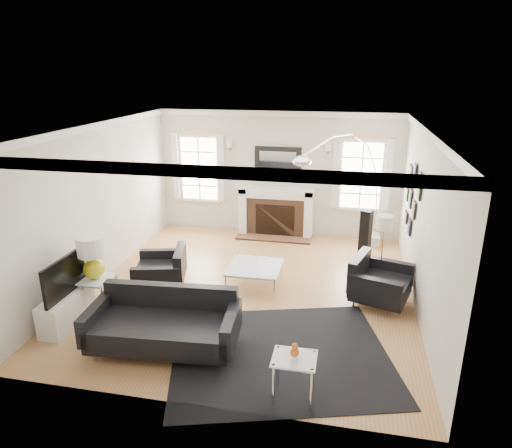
% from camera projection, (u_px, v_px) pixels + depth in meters
% --- Properties ---
extents(floor, '(6.00, 6.00, 0.00)m').
position_uv_depth(floor, '(250.00, 289.00, 8.02)').
color(floor, '#A87446').
rests_on(floor, ground).
extents(back_wall, '(5.50, 0.04, 2.80)m').
position_uv_depth(back_wall, '(278.00, 174.00, 10.35)').
color(back_wall, beige).
rests_on(back_wall, floor).
extents(front_wall, '(5.50, 0.04, 2.80)m').
position_uv_depth(front_wall, '(190.00, 297.00, 4.79)').
color(front_wall, beige).
rests_on(front_wall, floor).
extents(left_wall, '(0.04, 6.00, 2.80)m').
position_uv_depth(left_wall, '(99.00, 204.00, 8.09)').
color(left_wall, beige).
rests_on(left_wall, floor).
extents(right_wall, '(0.04, 6.00, 2.80)m').
position_uv_depth(right_wall, '(423.00, 223.00, 7.05)').
color(right_wall, beige).
rests_on(right_wall, floor).
extents(ceiling, '(5.50, 6.00, 0.02)m').
position_uv_depth(ceiling, '(250.00, 127.00, 7.12)').
color(ceiling, white).
rests_on(ceiling, back_wall).
extents(crown_molding, '(5.50, 6.00, 0.12)m').
position_uv_depth(crown_molding, '(250.00, 131.00, 7.14)').
color(crown_molding, white).
rests_on(crown_molding, back_wall).
extents(fireplace, '(1.70, 0.69, 1.11)m').
position_uv_depth(fireplace, '(276.00, 213.00, 10.44)').
color(fireplace, white).
rests_on(fireplace, floor).
extents(mantel_mirror, '(1.05, 0.07, 0.75)m').
position_uv_depth(mantel_mirror, '(278.00, 163.00, 10.23)').
color(mantel_mirror, black).
rests_on(mantel_mirror, back_wall).
extents(window_left, '(1.24, 0.15, 1.62)m').
position_uv_depth(window_left, '(199.00, 169.00, 10.63)').
color(window_left, white).
rests_on(window_left, back_wall).
extents(window_right, '(1.24, 0.15, 1.62)m').
position_uv_depth(window_right, '(361.00, 176.00, 9.93)').
color(window_right, white).
rests_on(window_right, back_wall).
extents(gallery_wall, '(0.04, 1.73, 1.29)m').
position_uv_depth(gallery_wall, '(412.00, 194.00, 8.22)').
color(gallery_wall, black).
rests_on(gallery_wall, right_wall).
extents(tv_unit, '(0.35, 1.00, 1.09)m').
position_uv_depth(tv_unit, '(66.00, 305.00, 6.80)').
color(tv_unit, white).
rests_on(tv_unit, floor).
extents(area_rug, '(3.44, 3.11, 0.01)m').
position_uv_depth(area_rug, '(281.00, 355.00, 6.17)').
color(area_rug, black).
rests_on(area_rug, floor).
extents(sofa, '(2.09, 1.08, 0.66)m').
position_uv_depth(sofa, '(165.00, 324.00, 6.23)').
color(sofa, black).
rests_on(sofa, floor).
extents(armchair_left, '(1.02, 1.09, 0.62)m').
position_uv_depth(armchair_left, '(163.00, 271.00, 7.88)').
color(armchair_left, black).
rests_on(armchair_left, floor).
extents(armchair_right, '(1.11, 1.18, 0.65)m').
position_uv_depth(armchair_right, '(377.00, 283.00, 7.43)').
color(armchair_right, black).
rests_on(armchair_right, floor).
extents(coffee_table, '(0.91, 0.91, 0.41)m').
position_uv_depth(coffee_table, '(255.00, 268.00, 7.96)').
color(coffee_table, silver).
rests_on(coffee_table, floor).
extents(side_table_left, '(0.53, 0.53, 0.58)m').
position_uv_depth(side_table_left, '(96.00, 284.00, 7.12)').
color(side_table_left, silver).
rests_on(side_table_left, floor).
extents(nesting_table, '(0.51, 0.43, 0.56)m').
position_uv_depth(nesting_table, '(294.00, 367.00, 5.22)').
color(nesting_table, silver).
rests_on(nesting_table, floor).
extents(gourd_lamp, '(0.43, 0.43, 0.69)m').
position_uv_depth(gourd_lamp, '(92.00, 255.00, 6.96)').
color(gourd_lamp, gold).
rests_on(gourd_lamp, side_table_left).
extents(orange_vase, '(0.11, 0.11, 0.17)m').
position_uv_depth(orange_vase, '(295.00, 351.00, 5.15)').
color(orange_vase, '#B05416').
rests_on(orange_vase, nesting_table).
extents(arc_floor_lamp, '(1.81, 1.68, 2.57)m').
position_uv_depth(arc_floor_lamp, '(341.00, 188.00, 9.16)').
color(arc_floor_lamp, silver).
rests_on(arc_floor_lamp, floor).
extents(stick_floor_lamp, '(0.28, 0.28, 1.40)m').
position_uv_depth(stick_floor_lamp, '(384.00, 226.00, 7.50)').
color(stick_floor_lamp, '#C38044').
rests_on(stick_floor_lamp, floor).
extents(speaker_tower, '(0.27, 0.27, 1.01)m').
position_uv_depth(speaker_tower, '(365.00, 234.00, 9.19)').
color(speaker_tower, black).
rests_on(speaker_tower, floor).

